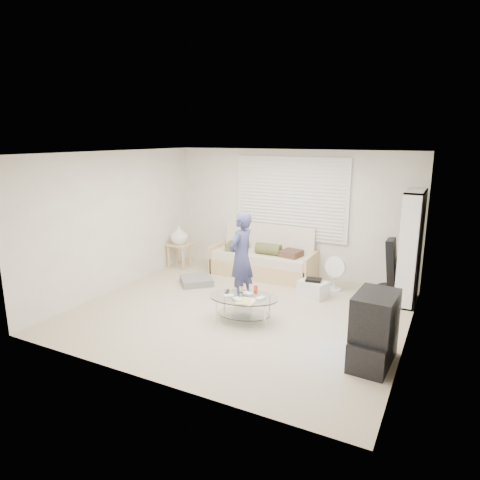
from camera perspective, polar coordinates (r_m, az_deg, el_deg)
The scene contains 13 objects.
ground at distance 6.97m, azimuth -0.08°, elevation -9.48°, with size 5.00×5.00×0.00m, color tan.
room_shell at distance 6.93m, azimuth 1.73°, elevation 4.43°, with size 5.02×4.52×2.51m.
window_blinds at distance 8.51m, azimuth 6.75°, elevation 5.52°, with size 2.32×0.08×1.62m.
futon_sofa at distance 8.62m, azimuth 3.18°, elevation -2.58°, with size 2.08×0.84×1.02m.
grey_floor_pillow at distance 8.23m, azimuth -5.81°, elevation -5.39°, with size 0.57×0.57×0.13m, color #5E5E62.
side_table at distance 9.11m, azimuth -8.12°, elevation 0.43°, with size 0.46×0.37×0.91m.
bookshelf at distance 7.59m, azimuth 21.74°, elevation -0.97°, with size 0.30×0.80×1.90m.
guitar_case at distance 7.63m, azimuth 19.48°, elevation -4.41°, with size 0.38×0.39×1.07m.
floor_fan at distance 7.95m, azimuth 12.59°, elevation -3.97°, with size 0.40×0.26×0.65m.
storage_bin at distance 7.62m, azimuth 9.73°, elevation -6.40°, with size 0.55×0.46×0.33m.
tv_unit at distance 5.57m, azimuth 17.43°, elevation -11.37°, with size 0.50×0.86×0.91m.
coffee_table at distance 6.50m, azimuth 0.49°, elevation -8.19°, with size 1.17×0.88×0.51m.
standing_person at distance 7.21m, azimuth 0.17°, elevation -2.24°, with size 0.56×0.37×1.53m, color navy.
Camera 1 is at (2.94, -5.70, 2.74)m, focal length 32.00 mm.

